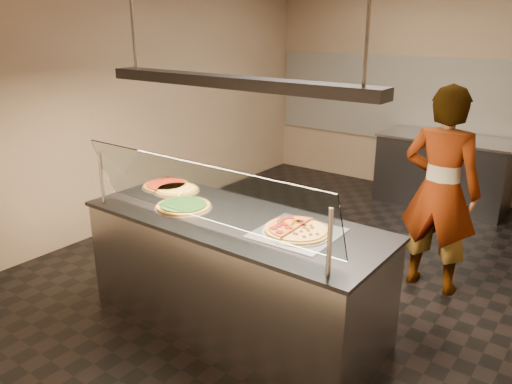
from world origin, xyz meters
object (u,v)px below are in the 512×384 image
Objects in this scene: serving_counter at (234,272)px; pizza_cheese at (177,189)px; half_pizza_sausage at (311,234)px; half_pizza_pepperoni at (284,225)px; perforated_tray at (297,232)px; worker at (440,191)px; pizza_spatula at (183,196)px; pizza_tomato at (167,185)px; heat_lamp_housing at (231,82)px; pizza_spinach at (184,206)px; sneeze_guard at (201,193)px; prep_table at (443,171)px.

serving_counter is 0.96m from pizza_cheese.
half_pizza_pepperoni is at bearing 179.82° from half_pizza_sausage.
perforated_tray is at bearing 179.75° from half_pizza_sausage.
pizza_spatula is at bearing 42.09° from worker.
heat_lamp_housing is (0.97, -0.23, 1.01)m from pizza_tomato.
serving_counter is 5.61× the size of pizza_tomato.
pizza_cheese is (-0.35, 0.27, -0.00)m from pizza_spinach.
pizza_spinach is at bearing -173.41° from perforated_tray.
perforated_tray is 1.37m from pizza_cheese.
serving_counter is at bearing -175.17° from perforated_tray.
half_pizza_sausage is 1.27m from pizza_spatula.
worker reaches higher than sneeze_guard.
pizza_spinach is (-0.46, -0.07, 0.48)m from serving_counter.
serving_counter is at bearing -13.61° from pizza_cheese.
serving_counter is 5.91× the size of pizza_cheese.
pizza_spinach reaches higher than perforated_tray.
heat_lamp_housing is (-0.42, -3.86, 1.48)m from prep_table.
sneeze_guard is 4.29m from prep_table.
perforated_tray is 0.25× the size of heat_lamp_housing.
half_pizza_pepperoni is 1.42m from pizza_tomato.
pizza_spatula is at bearing -105.27° from prep_table.
pizza_tomato is at bearing 173.60° from half_pizza_sausage.
prep_table is at bearing 69.04° from pizza_tomato.
pizza_cheese is at bearing 142.77° from pizza_spinach.
perforated_tray is at bearing 71.74° from worker.
half_pizza_sausage is at bearing -6.40° from pizza_tomato.
heat_lamp_housing is at bearing 90.00° from sneeze_guard.
pizza_spinach is 0.20× the size of heat_lamp_housing.
heat_lamp_housing reaches higher than serving_counter.
worker is (1.06, 1.93, -0.29)m from sneeze_guard.
prep_table is (1.23, 3.67, -0.48)m from pizza_cheese.
pizza_spinach is 1.82× the size of pizza_spatula.
pizza_tomato is 1.42m from heat_lamp_housing.
serving_counter is 1.11m from pizza_tomato.
half_pizza_pepperoni reaches higher than pizza_spinach.
pizza_spatula is at bearing 145.22° from sneeze_guard.
pizza_spinach is 1.13× the size of pizza_cheese.
perforated_tray is 1.32× the size of pizza_tomato.
sneeze_guard is 5.32× the size of pizza_cheese.
heat_lamp_housing is (0.61, -0.08, 0.99)m from pizza_spatula.
sneeze_guard is 4.71× the size of pizza_spinach.
heat_lamp_housing is at bearing -7.60° from pizza_spatula.
sneeze_guard is 2.22m from worker.
prep_table is (-0.13, 3.82, -0.47)m from perforated_tray.
worker is at bearing 61.17° from sneeze_guard.
pizza_spatula is (0.20, -0.11, 0.01)m from pizza_cheese.
worker is at bearing 67.94° from half_pizza_pepperoni.
serving_counter is 1.45× the size of prep_table.
sneeze_guard reaches higher than half_pizza_sausage.
pizza_spinach is at bearing -174.09° from half_pizza_sausage.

